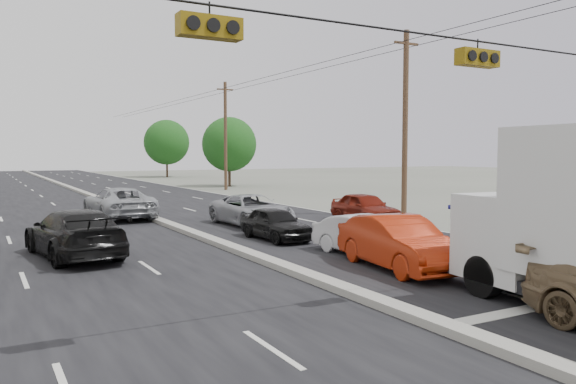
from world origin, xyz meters
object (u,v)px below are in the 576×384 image
queue_car_e (365,208)px  oncoming_far (119,203)px  tree_right_mid (229,144)px  queue_car_b (365,236)px  utility_pole_right_b (405,122)px  oncoming_near (74,234)px  queue_car_a (275,224)px  queue_car_d (515,227)px  queue_car_c (252,211)px  red_sedan (399,243)px  tree_right_far (167,142)px  utility_pole_right_c (226,135)px

queue_car_e → oncoming_far: bearing=146.4°
tree_right_mid → queue_car_b: size_ratio=1.77×
queue_car_e → queue_car_b: bearing=-124.0°
utility_pole_right_b → queue_car_e: bearing=-160.0°
oncoming_near → queue_car_a: bearing=173.9°
utility_pole_right_b → queue_car_b: (-9.00, -8.51, -4.44)m
tree_right_mid → queue_car_a: 36.43m
queue_car_d → oncoming_far: (-11.00, 15.81, 0.11)m
queue_car_b → queue_car_c: queue_car_c is taller
tree_right_mid → queue_car_d: tree_right_mid is taller
oncoming_far → queue_car_b: bearing=106.2°
queue_car_e → queue_car_d: bearing=-82.2°
queue_car_a → queue_car_b: size_ratio=0.94×
red_sedan → queue_car_d: 6.71m
oncoming_far → utility_pole_right_b: bearing=153.7°
tree_right_mid → red_sedan: tree_right_mid is taller
tree_right_far → queue_car_e: 56.93m
queue_car_b → queue_car_c: 8.88m
oncoming_far → tree_right_far: bearing=-111.8°
utility_pole_right_b → queue_car_d: (-2.90, -9.57, -4.40)m
tree_right_far → oncoming_far: tree_right_far is taller
queue_car_b → queue_car_e: bearing=45.5°
queue_car_a → oncoming_near: bearing=178.4°
queue_car_a → oncoming_far: oncoming_far is taller
queue_car_d → queue_car_b: bearing=164.0°
queue_car_c → queue_car_e: size_ratio=1.21×
red_sedan → queue_car_b: bearing=85.3°
utility_pole_right_c → utility_pole_right_b: bearing=-90.0°
utility_pole_right_b → tree_right_far: size_ratio=1.23×
utility_pole_right_c → queue_car_e: 26.93m
queue_car_a → utility_pole_right_b: bearing=19.2°
utility_pole_right_c → oncoming_near: (-17.58, -29.13, -4.31)m
queue_car_c → queue_car_e: queue_car_e is taller
utility_pole_right_b → oncoming_far: bearing=155.8°
utility_pole_right_c → oncoming_far: (-13.90, -18.76, -4.29)m
oncoming_far → queue_car_a: bearing=108.5°
queue_car_a → oncoming_near: oncoming_near is taller
red_sedan → queue_car_c: bearing=95.1°
queue_car_b → oncoming_far: (-4.90, 14.75, 0.15)m
red_sedan → oncoming_near: bearing=148.2°
utility_pole_right_c → queue_car_e: bearing=-97.9°
queue_car_a → queue_car_c: queue_car_c is taller
utility_pole_right_c → queue_car_c: (-9.00, -24.64, -4.38)m
queue_car_a → oncoming_far: (-3.86, 10.24, 0.17)m
queue_car_d → oncoming_near: size_ratio=0.89×
queue_car_e → oncoming_far: (-10.27, 7.56, 0.07)m
utility_pole_right_b → queue_car_e: 5.83m
tree_right_mid → queue_car_e: tree_right_mid is taller
tree_right_far → queue_car_c: (-12.50, -54.64, -4.23)m
utility_pole_right_c → oncoming_near: utility_pole_right_c is taller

